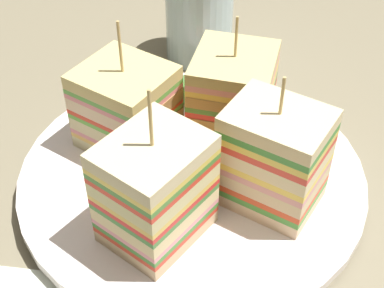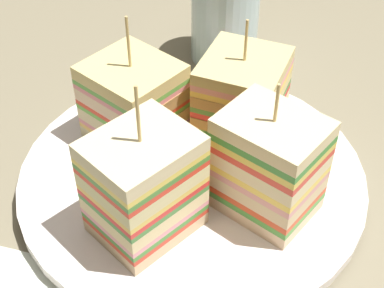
% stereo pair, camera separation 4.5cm
% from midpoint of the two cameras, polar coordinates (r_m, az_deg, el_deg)
% --- Properties ---
extents(ground_plane, '(1.20, 0.87, 0.02)m').
position_cam_midpoint_polar(ground_plane, '(0.49, 2.64, -5.04)').
color(ground_plane, '#7B7159').
extents(plate, '(0.29, 0.29, 0.02)m').
position_cam_midpoint_polar(plate, '(0.48, 2.71, -3.43)').
color(plate, white).
rests_on(plate, ground_plane).
extents(sandwich_wedge_0, '(0.09, 0.09, 0.11)m').
position_cam_midpoint_polar(sandwich_wedge_0, '(0.49, 7.67, 4.60)').
color(sandwich_wedge_0, beige).
rests_on(sandwich_wedge_0, plate).
extents(sandwich_wedge_1, '(0.10, 0.10, 0.12)m').
position_cam_midpoint_polar(sandwich_wedge_1, '(0.48, -3.21, 4.09)').
color(sandwich_wedge_1, beige).
rests_on(sandwich_wedge_1, plate).
extents(sandwich_wedge_2, '(0.09, 0.09, 0.13)m').
position_cam_midpoint_polar(sandwich_wedge_2, '(0.40, -1.62, -4.41)').
color(sandwich_wedge_2, '#D3B286').
rests_on(sandwich_wedge_2, plate).
extents(sandwich_wedge_3, '(0.09, 0.09, 0.12)m').
position_cam_midpoint_polar(sandwich_wedge_3, '(0.42, 10.75, -2.31)').
color(sandwich_wedge_3, beige).
rests_on(sandwich_wedge_3, plate).
extents(chip_pile, '(0.07, 0.08, 0.02)m').
position_cam_midpoint_polar(chip_pile, '(0.47, 2.95, -0.78)').
color(chip_pile, '#EACF65').
rests_on(chip_pile, plate).
extents(salad_garnish, '(0.06, 0.07, 0.02)m').
position_cam_midpoint_polar(salad_garnish, '(0.55, 4.14, 5.22)').
color(salad_garnish, '#3E8E32').
rests_on(salad_garnish, plate).
extents(drinking_glass, '(0.07, 0.07, 0.09)m').
position_cam_midpoint_polar(drinking_glass, '(0.62, 5.43, 11.91)').
color(drinking_glass, silver).
rests_on(drinking_glass, ground_plane).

